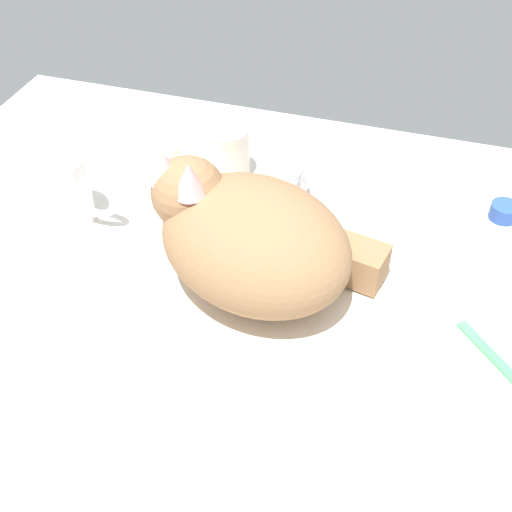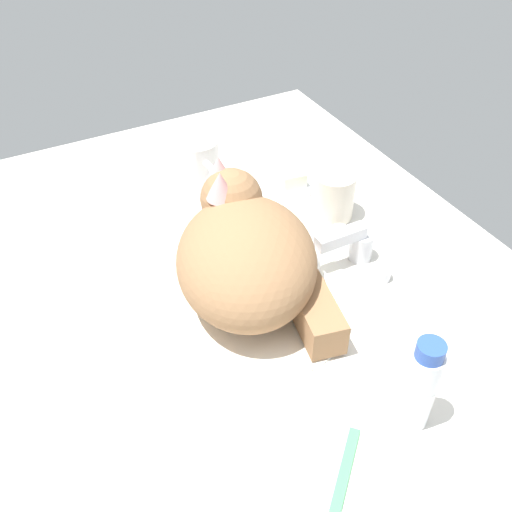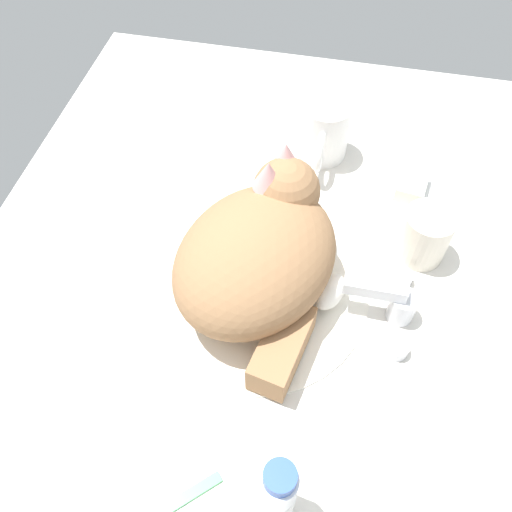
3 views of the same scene
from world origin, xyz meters
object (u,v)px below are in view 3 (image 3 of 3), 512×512
Objects in this scene: soap_bar at (412,185)px; faucet at (394,303)px; coffee_mug at (324,131)px; rinse_cup at (425,236)px; cat at (261,253)px; toothpaste_bottle at (278,493)px.

faucet is at bearing -3.66° from soap_bar.
coffee_mug reaches higher than rinse_cup.
toothpaste_bottle is at bearing 14.88° from cat.
toothpaste_bottle is (54.62, 2.65, 1.20)cm from coffee_mug.
faucet is 28.51cm from toothpaste_bottle.
cat is 23.55cm from rinse_cup.
cat is 4.94× the size of soap_bar.
coffee_mug is at bearing -155.15° from faucet.
soap_bar is (-20.93, 19.06, -5.13)cm from cat.
toothpaste_bottle is at bearing -13.85° from soap_bar.
faucet is 31.25cm from coffee_mug.
rinse_cup is at bearing 9.82° from soap_bar.
cat reaches higher than soap_bar.
faucet is 1.11× the size of coffee_mug.
rinse_cup is at bearing 159.83° from toothpaste_bottle.
faucet is 2.24× the size of soap_bar.
faucet is 11.54cm from rinse_cup.
cat is 27.98cm from coffee_mug.
coffee_mug reaches higher than soap_bar.
coffee_mug is at bearing 170.56° from cat.
toothpaste_bottle is at bearing 2.77° from coffee_mug.
toothpaste_bottle is at bearing -21.67° from faucet.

